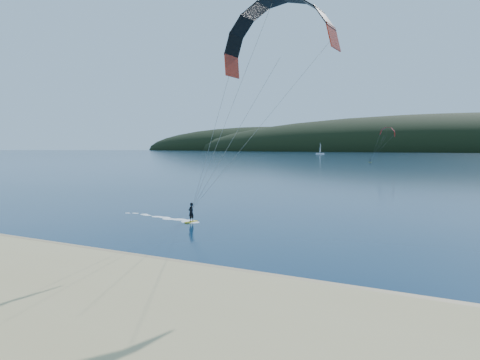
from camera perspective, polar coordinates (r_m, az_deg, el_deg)
name	(u,v)px	position (r m, az deg, el deg)	size (l,w,h in m)	color
ground	(94,281)	(27.00, -17.46, -11.74)	(1800.00, 1800.00, 0.00)	#08213C
wet_sand	(149,262)	(30.14, -11.15, -9.86)	(220.00, 2.50, 0.10)	#8E7C52
kitesurfer_near	(276,63)	(36.81, 4.48, 14.18)	(26.26, 6.65, 17.77)	gold
kitesurfer_far	(387,135)	(216.45, 17.63, 5.29)	(12.91, 7.50, 15.51)	gold
sailboat	(320,153)	(448.37, 9.81, 3.24)	(8.14, 5.10, 11.36)	white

